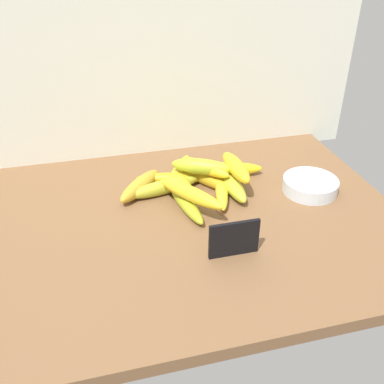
{
  "coord_description": "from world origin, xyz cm",
  "views": [
    {
      "loc": [
        -17.28,
        -82.89,
        63.83
      ],
      "look_at": [
        4.87,
        3.99,
        8.0
      ],
      "focal_mm": 40.61,
      "sensor_mm": 36.0,
      "label": 1
    }
  ],
  "objects_px": {
    "fruit_bowl": "(310,185)",
    "banana_5": "(222,191)",
    "banana_3": "(206,179)",
    "banana_11": "(205,167)",
    "banana_8": "(163,187)",
    "banana_12": "(236,167)",
    "banana_7": "(184,190)",
    "banana_13": "(191,194)",
    "banana_10": "(202,167)",
    "banana_2": "(186,203)",
    "chalkboard_sign": "(234,240)",
    "banana_4": "(170,178)",
    "banana_6": "(178,173)",
    "banana_9": "(140,186)",
    "banana_1": "(225,169)",
    "banana_0": "(230,183)"
  },
  "relations": [
    {
      "from": "banana_1",
      "to": "fruit_bowl",
      "type": "bearing_deg",
      "value": -35.3
    },
    {
      "from": "banana_2",
      "to": "banana_10",
      "type": "relative_size",
      "value": 1.15
    },
    {
      "from": "banana_4",
      "to": "banana_9",
      "type": "bearing_deg",
      "value": -163.22
    },
    {
      "from": "fruit_bowl",
      "to": "banana_2",
      "type": "xyz_separation_m",
      "value": [
        -0.34,
        -0.0,
        -0.0
      ]
    },
    {
      "from": "chalkboard_sign",
      "to": "banana_6",
      "type": "bearing_deg",
      "value": 96.72
    },
    {
      "from": "banana_2",
      "to": "banana_3",
      "type": "relative_size",
      "value": 0.91
    },
    {
      "from": "banana_1",
      "to": "banana_7",
      "type": "relative_size",
      "value": 1.34
    },
    {
      "from": "banana_1",
      "to": "banana_2",
      "type": "relative_size",
      "value": 1.1
    },
    {
      "from": "banana_6",
      "to": "banana_7",
      "type": "height_order",
      "value": "banana_7"
    },
    {
      "from": "banana_9",
      "to": "banana_11",
      "type": "relative_size",
      "value": 1.12
    },
    {
      "from": "banana_9",
      "to": "banana_13",
      "type": "xyz_separation_m",
      "value": [
        0.11,
        -0.12,
        0.03
      ]
    },
    {
      "from": "banana_8",
      "to": "banana_13",
      "type": "distance_m",
      "value": 0.12
    },
    {
      "from": "banana_5",
      "to": "banana_8",
      "type": "height_order",
      "value": "banana_8"
    },
    {
      "from": "banana_8",
      "to": "banana_13",
      "type": "xyz_separation_m",
      "value": [
        0.05,
        -0.1,
        0.03
      ]
    },
    {
      "from": "banana_7",
      "to": "banana_10",
      "type": "height_order",
      "value": "banana_10"
    },
    {
      "from": "banana_4",
      "to": "fruit_bowl",
      "type": "bearing_deg",
      "value": -20.42
    },
    {
      "from": "banana_0",
      "to": "banana_11",
      "type": "height_order",
      "value": "banana_11"
    },
    {
      "from": "fruit_bowl",
      "to": "banana_13",
      "type": "distance_m",
      "value": 0.33
    },
    {
      "from": "banana_3",
      "to": "banana_10",
      "type": "distance_m",
      "value": 0.04
    },
    {
      "from": "banana_12",
      "to": "banana_3",
      "type": "bearing_deg",
      "value": 150.4
    },
    {
      "from": "banana_7",
      "to": "banana_10",
      "type": "distance_m",
      "value": 0.08
    },
    {
      "from": "banana_3",
      "to": "banana_10",
      "type": "relative_size",
      "value": 1.26
    },
    {
      "from": "banana_3",
      "to": "banana_6",
      "type": "xyz_separation_m",
      "value": [
        -0.07,
        0.05,
        -0.0
      ]
    },
    {
      "from": "banana_4",
      "to": "banana_0",
      "type": "bearing_deg",
      "value": -26.32
    },
    {
      "from": "fruit_bowl",
      "to": "banana_1",
      "type": "xyz_separation_m",
      "value": [
        -0.19,
        0.14,
        0.0
      ]
    },
    {
      "from": "fruit_bowl",
      "to": "banana_2",
      "type": "height_order",
      "value": "fruit_bowl"
    },
    {
      "from": "fruit_bowl",
      "to": "banana_1",
      "type": "distance_m",
      "value": 0.24
    },
    {
      "from": "banana_2",
      "to": "banana_9",
      "type": "xyz_separation_m",
      "value": [
        -0.1,
        0.11,
        0.0
      ]
    },
    {
      "from": "banana_5",
      "to": "chalkboard_sign",
      "type": "bearing_deg",
      "value": -101.45
    },
    {
      "from": "banana_8",
      "to": "banana_10",
      "type": "bearing_deg",
      "value": 8.05
    },
    {
      "from": "banana_6",
      "to": "banana_8",
      "type": "distance_m",
      "value": 0.09
    },
    {
      "from": "fruit_bowl",
      "to": "banana_8",
      "type": "xyz_separation_m",
      "value": [
        -0.38,
        0.08,
        0.0
      ]
    },
    {
      "from": "banana_4",
      "to": "banana_7",
      "type": "height_order",
      "value": "banana_7"
    },
    {
      "from": "banana_1",
      "to": "banana_12",
      "type": "distance_m",
      "value": 0.09
    },
    {
      "from": "banana_6",
      "to": "banana_5",
      "type": "bearing_deg",
      "value": -54.39
    },
    {
      "from": "banana_6",
      "to": "banana_11",
      "type": "height_order",
      "value": "banana_11"
    },
    {
      "from": "banana_6",
      "to": "banana_4",
      "type": "bearing_deg",
      "value": -138.65
    },
    {
      "from": "banana_1",
      "to": "banana_8",
      "type": "distance_m",
      "value": 0.19
    },
    {
      "from": "fruit_bowl",
      "to": "banana_11",
      "type": "xyz_separation_m",
      "value": [
        -0.26,
        0.1,
        0.03
      ]
    },
    {
      "from": "banana_4",
      "to": "banana_5",
      "type": "xyz_separation_m",
      "value": [
        0.11,
        -0.1,
        0.0
      ]
    },
    {
      "from": "banana_10",
      "to": "banana_0",
      "type": "bearing_deg",
      "value": -32.23
    },
    {
      "from": "banana_0",
      "to": "fruit_bowl",
      "type": "bearing_deg",
      "value": -15.82
    },
    {
      "from": "fruit_bowl",
      "to": "banana_7",
      "type": "distance_m",
      "value": 0.33
    },
    {
      "from": "banana_6",
      "to": "banana_10",
      "type": "xyz_separation_m",
      "value": [
        0.05,
        -0.05,
        0.04
      ]
    },
    {
      "from": "fruit_bowl",
      "to": "banana_5",
      "type": "distance_m",
      "value": 0.24
    },
    {
      "from": "banana_4",
      "to": "banana_9",
      "type": "xyz_separation_m",
      "value": [
        -0.09,
        -0.03,
        0.0
      ]
    },
    {
      "from": "banana_12",
      "to": "banana_10",
      "type": "bearing_deg",
      "value": 155.65
    },
    {
      "from": "banana_2",
      "to": "banana_12",
      "type": "xyz_separation_m",
      "value": [
        0.15,
        0.06,
        0.05
      ]
    },
    {
      "from": "banana_7",
      "to": "banana_11",
      "type": "height_order",
      "value": "banana_11"
    },
    {
      "from": "banana_3",
      "to": "banana_11",
      "type": "height_order",
      "value": "banana_11"
    }
  ]
}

